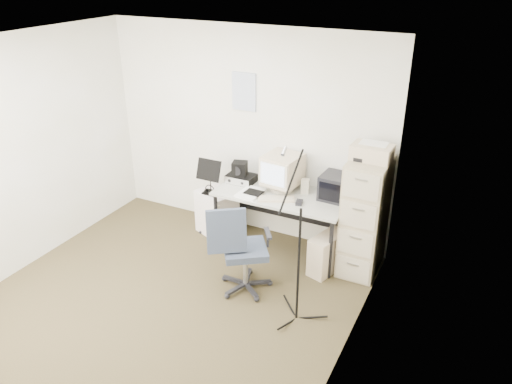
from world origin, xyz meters
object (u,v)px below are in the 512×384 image
at_px(filing_cabinet, 365,217).
at_px(side_cart, 217,212).
at_px(desk, 281,222).
at_px(office_chair, 245,249).

bearing_deg(filing_cabinet, side_cart, -179.49).
bearing_deg(desk, filing_cabinet, 1.81).
relative_size(filing_cabinet, office_chair, 1.35).
height_order(filing_cabinet, desk, filing_cabinet).
distance_m(filing_cabinet, side_cart, 1.86).
xyz_separation_m(office_chair, side_cart, (-0.86, 0.88, -0.20)).
xyz_separation_m(desk, side_cart, (-0.88, 0.01, -0.09)).
bearing_deg(office_chair, filing_cabinet, 7.78).
bearing_deg(office_chair, desk, 53.74).
height_order(desk, office_chair, office_chair).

